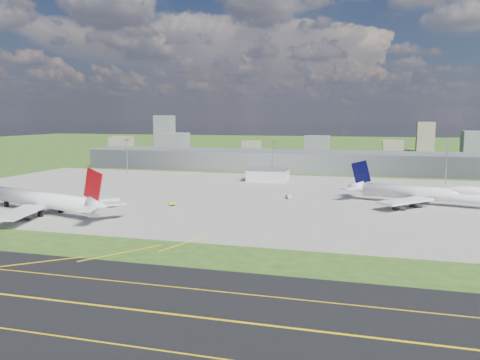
% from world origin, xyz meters
% --- Properties ---
extents(ground, '(1400.00, 1400.00, 0.00)m').
position_xyz_m(ground, '(0.00, 150.00, 0.00)').
color(ground, '#2C5019').
rests_on(ground, ground).
extents(taxiway, '(1400.00, 60.00, 0.06)m').
position_xyz_m(taxiway, '(0.00, -110.00, 0.03)').
color(taxiway, black).
rests_on(taxiway, ground).
extents(apron, '(360.00, 190.00, 0.08)m').
position_xyz_m(apron, '(10.00, 40.00, 0.04)').
color(apron, gray).
rests_on(apron, ground).
extents(terminal, '(300.00, 42.00, 15.00)m').
position_xyz_m(terminal, '(0.00, 165.00, 7.50)').
color(terminal, slate).
rests_on(terminal, ground).
extents(ops_building, '(26.00, 16.00, 8.00)m').
position_xyz_m(ops_building, '(10.00, 100.00, 4.00)').
color(ops_building, silver).
rests_on(ops_building, ground).
extents(mast_west, '(3.50, 2.00, 25.90)m').
position_xyz_m(mast_west, '(-100.00, 115.00, 17.71)').
color(mast_west, gray).
rests_on(mast_west, ground).
extents(mast_center, '(3.50, 2.00, 25.90)m').
position_xyz_m(mast_center, '(10.00, 115.00, 17.71)').
color(mast_center, gray).
rests_on(mast_center, ground).
extents(mast_east, '(3.50, 2.00, 25.90)m').
position_xyz_m(mast_east, '(120.00, 115.00, 17.71)').
color(mast_east, gray).
rests_on(mast_east, ground).
extents(airliner_red_twin, '(77.98, 59.48, 21.86)m').
position_xyz_m(airliner_red_twin, '(-61.69, -27.67, 5.82)').
color(airliner_red_twin, white).
rests_on(airliner_red_twin, ground).
extents(airliner_blue_quad, '(76.74, 59.29, 20.23)m').
position_xyz_m(airliner_blue_quad, '(102.17, 37.40, 5.62)').
color(airliner_blue_quad, white).
rests_on(airliner_blue_quad, ground).
extents(tug_yellow, '(3.47, 3.42, 1.59)m').
position_xyz_m(tug_yellow, '(-16.25, 3.85, 0.84)').
color(tug_yellow, yellow).
rests_on(tug_yellow, ground).
extents(van_white_near, '(3.58, 4.98, 2.36)m').
position_xyz_m(van_white_near, '(33.94, 37.99, 1.19)').
color(van_white_near, beige).
rests_on(van_white_near, ground).
extents(van_white_far, '(4.14, 2.17, 2.14)m').
position_xyz_m(van_white_far, '(113.44, 50.29, 1.10)').
color(van_white_far, silver).
rests_on(van_white_far, ground).
extents(bldg_far_w, '(24.00, 20.00, 18.00)m').
position_xyz_m(bldg_far_w, '(-220.00, 320.00, 9.00)').
color(bldg_far_w, gray).
rests_on(bldg_far_w, ground).
extents(bldg_w, '(28.00, 22.00, 24.00)m').
position_xyz_m(bldg_w, '(-140.00, 300.00, 12.00)').
color(bldg_w, slate).
rests_on(bldg_w, ground).
extents(bldg_cw, '(20.00, 18.00, 14.00)m').
position_xyz_m(bldg_cw, '(-60.00, 340.00, 7.00)').
color(bldg_cw, gray).
rests_on(bldg_cw, ground).
extents(bldg_c, '(26.00, 20.00, 22.00)m').
position_xyz_m(bldg_c, '(20.00, 310.00, 11.00)').
color(bldg_c, slate).
rests_on(bldg_c, ground).
extents(bldg_ce, '(22.00, 24.00, 16.00)m').
position_xyz_m(bldg_ce, '(100.00, 350.00, 8.00)').
color(bldg_ce, gray).
rests_on(bldg_ce, ground).
extents(bldg_e, '(30.00, 22.00, 28.00)m').
position_xyz_m(bldg_e, '(180.00, 320.00, 14.00)').
color(bldg_e, slate).
rests_on(bldg_e, ground).
extents(bldg_tall_w, '(22.00, 20.00, 44.00)m').
position_xyz_m(bldg_tall_w, '(-180.00, 360.00, 22.00)').
color(bldg_tall_w, slate).
rests_on(bldg_tall_w, ground).
extents(bldg_tall_e, '(20.00, 18.00, 36.00)m').
position_xyz_m(bldg_tall_e, '(140.00, 410.00, 18.00)').
color(bldg_tall_e, gray).
rests_on(bldg_tall_e, ground).
extents(tree_far_w, '(7.20, 7.20, 8.80)m').
position_xyz_m(tree_far_w, '(-200.00, 270.00, 5.18)').
color(tree_far_w, '#382314').
rests_on(tree_far_w, ground).
extents(tree_w, '(6.75, 6.75, 8.25)m').
position_xyz_m(tree_w, '(-110.00, 265.00, 4.86)').
color(tree_w, '#382314').
rests_on(tree_w, ground).
extents(tree_c, '(8.10, 8.10, 9.90)m').
position_xyz_m(tree_c, '(-20.00, 280.00, 5.84)').
color(tree_c, '#382314').
rests_on(tree_c, ground).
extents(tree_e, '(7.65, 7.65, 9.35)m').
position_xyz_m(tree_e, '(70.00, 275.00, 5.51)').
color(tree_e, '#382314').
rests_on(tree_e, ground).
extents(tree_far_e, '(6.30, 6.30, 7.70)m').
position_xyz_m(tree_far_e, '(160.00, 285.00, 4.53)').
color(tree_far_e, '#382314').
rests_on(tree_far_e, ground).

